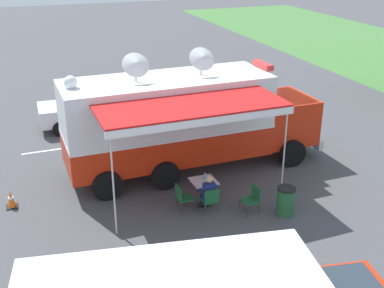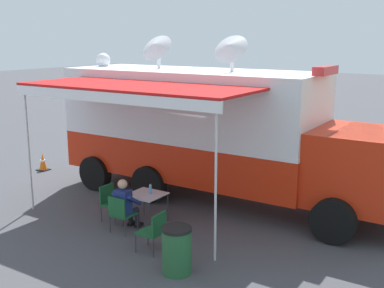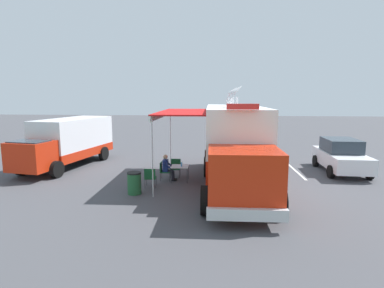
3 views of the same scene
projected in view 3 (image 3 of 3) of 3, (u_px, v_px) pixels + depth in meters
name	position (u px, v px, depth m)	size (l,w,h in m)	color
ground_plane	(233.00, 180.00, 14.80)	(100.00, 100.00, 0.00)	#47474C
lot_stripe	(293.00, 169.00, 17.10)	(0.12, 4.80, 0.01)	silver
command_truck	(234.00, 142.00, 13.76)	(5.06, 9.55, 4.53)	red
folding_table	(180.00, 167.00, 14.50)	(0.82, 0.82, 0.73)	silver
water_bottle	(182.00, 164.00, 14.40)	(0.07, 0.07, 0.22)	#4C99D8
folding_chair_at_table	(163.00, 170.00, 14.68)	(0.49, 0.49, 0.87)	#19562D
folding_chair_beside_table	(176.00, 166.00, 15.39)	(0.49, 0.49, 0.87)	#19562D
folding_chair_spare_by_truck	(150.00, 176.00, 13.47)	(0.51, 0.51, 0.87)	#19562D
seated_responder	(167.00, 167.00, 14.65)	(0.67, 0.56, 1.25)	navy
trash_bin	(134.00, 183.00, 12.63)	(0.57, 0.57, 0.91)	#235B33
traffic_cone	(217.00, 153.00, 20.20)	(0.36, 0.36, 0.58)	black
support_truck	(69.00, 142.00, 17.62)	(3.17, 7.04, 2.70)	white
car_behind_truck	(341.00, 156.00, 16.22)	(2.09, 4.24, 1.76)	silver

